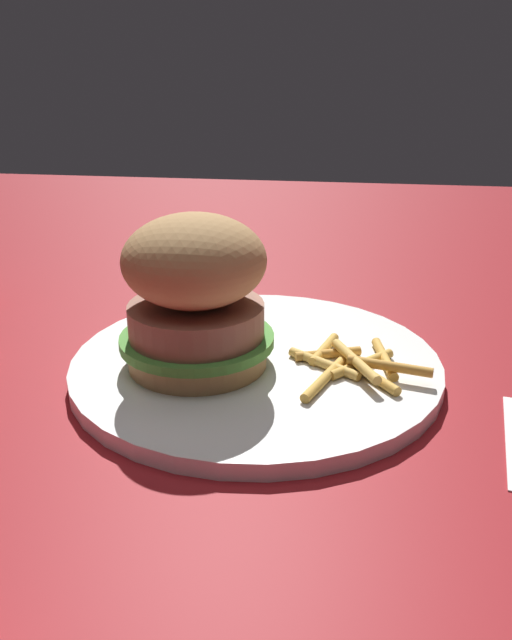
{
  "coord_description": "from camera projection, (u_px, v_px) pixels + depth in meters",
  "views": [
    {
      "loc": [
        -0.45,
        -0.04,
        0.22
      ],
      "look_at": [
        -0.03,
        0.03,
        0.04
      ],
      "focal_mm": 35.59,
      "sensor_mm": 36.0,
      "label": 1
    }
  ],
  "objects": [
    {
      "name": "ground_plane",
      "position": [
        294.0,
        358.0,
        0.5
      ],
      "size": [
        1.6,
        1.6,
        0.0
      ],
      "primitive_type": "plane",
      "color": "maroon"
    },
    {
      "name": "plate",
      "position": [
        256.0,
        364.0,
        0.48
      ],
      "size": [
        0.28,
        0.28,
        0.01
      ],
      "primitive_type": "cylinder",
      "color": "white",
      "rests_on": "ground_plane"
    },
    {
      "name": "sandwich",
      "position": [
        195.0,
        293.0,
        0.44
      ],
      "size": [
        0.11,
        0.11,
        0.11
      ],
      "color": "tan",
      "rests_on": "plate"
    },
    {
      "name": "fries_pile",
      "position": [
        352.0,
        364.0,
        0.45
      ],
      "size": [
        0.11,
        0.1,
        0.01
      ],
      "color": "gold",
      "rests_on": "plate"
    }
  ]
}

